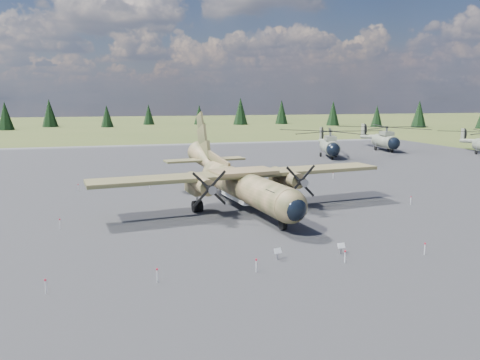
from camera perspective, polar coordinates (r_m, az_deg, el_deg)
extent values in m
plane|color=#4C5224|center=(42.63, 1.65, -4.35)|extent=(500.00, 500.00, 0.00)
cube|color=#595A5E|center=(52.02, -1.61, -1.73)|extent=(120.00, 120.00, 0.04)
cylinder|color=#3D4022|center=(44.21, 0.64, -0.81)|extent=(4.86, 18.03, 2.77)
sphere|color=#3D4022|center=(36.35, 6.15, -3.22)|extent=(3.02, 3.02, 2.72)
sphere|color=black|center=(35.89, 6.56, -3.48)|extent=(2.22, 2.22, 2.00)
cube|color=black|center=(37.55, 5.02, -1.61)|extent=(2.15, 1.81, 0.54)
cone|color=#3D4022|center=(54.85, -4.13, 2.36)|extent=(3.50, 7.08, 4.17)
cube|color=#ABAEB1|center=(45.32, 0.15, -2.01)|extent=(2.57, 6.12, 0.50)
cube|color=#2C361C|center=(44.46, 0.40, 0.74)|extent=(28.91, 6.74, 0.35)
cube|color=#3D4022|center=(44.42, 0.40, 1.02)|extent=(6.32, 4.24, 0.35)
cylinder|color=#3D4022|center=(42.77, -4.96, -0.40)|extent=(2.08, 5.29, 1.49)
cube|color=#3D4022|center=(43.63, -5.26, -1.06)|extent=(1.87, 3.52, 0.79)
cone|color=gray|center=(39.76, -3.57, -1.17)|extent=(0.85, 0.97, 0.75)
cylinder|color=black|center=(43.98, -5.23, -3.21)|extent=(0.99, 1.18, 1.09)
cylinder|color=#3D4022|center=(46.17, 5.64, 0.35)|extent=(2.08, 5.29, 1.49)
cube|color=#3D4022|center=(46.97, 5.18, -0.27)|extent=(1.87, 3.52, 0.79)
cone|color=gray|center=(43.40, 7.63, -0.30)|extent=(0.85, 0.97, 0.75)
cylinder|color=black|center=(47.30, 5.15, -2.28)|extent=(0.99, 1.18, 1.09)
cube|color=#3D4022|center=(51.24, -2.82, 2.51)|extent=(1.16, 7.46, 1.66)
cube|color=#2C361C|center=(55.31, -4.30, 2.48)|extent=(9.70, 3.29, 0.22)
cylinder|color=gray|center=(37.60, 5.26, -4.35)|extent=(0.15, 0.15, 0.89)
cylinder|color=black|center=(37.79, 5.24, -5.40)|extent=(0.45, 0.96, 0.93)
cylinder|color=gray|center=(85.44, 10.87, 3.96)|extent=(4.63, 7.83, 2.57)
sphere|color=black|center=(81.82, 11.29, 3.65)|extent=(2.95, 2.95, 2.36)
sphere|color=gray|center=(89.08, 10.49, 4.21)|extent=(2.95, 2.95, 2.36)
cube|color=gray|center=(84.89, 10.95, 5.03)|extent=(2.63, 3.66, 0.77)
cylinder|color=gray|center=(84.83, 10.97, 5.55)|extent=(0.46, 0.46, 1.03)
cylinder|color=gray|center=(92.83, 10.13, 4.67)|extent=(3.40, 8.64, 1.47)
cube|color=gray|center=(96.53, 9.81, 5.64)|extent=(0.64, 1.44, 2.47)
cylinder|color=black|center=(96.58, 10.02, 5.63)|extent=(0.84, 2.57, 2.67)
cylinder|color=black|center=(82.59, 11.18, 2.71)|extent=(0.48, 0.75, 0.70)
cylinder|color=black|center=(86.60, 9.80, 3.08)|extent=(0.54, 0.88, 0.82)
cylinder|color=gray|center=(86.54, 9.81, 3.43)|extent=(0.18, 0.18, 1.49)
cylinder|color=black|center=(87.05, 11.61, 3.05)|extent=(0.54, 0.88, 0.82)
cylinder|color=gray|center=(86.99, 11.62, 3.41)|extent=(0.18, 0.18, 1.49)
cylinder|color=gray|center=(98.98, 17.28, 4.50)|extent=(3.61, 7.81, 2.61)
sphere|color=black|center=(95.60, 18.23, 4.24)|extent=(2.71, 2.71, 2.40)
sphere|color=gray|center=(102.39, 16.40, 4.71)|extent=(2.71, 2.71, 2.40)
cube|color=gray|center=(98.47, 17.43, 5.44)|extent=(2.21, 3.55, 0.78)
cylinder|color=gray|center=(98.42, 17.46, 5.90)|extent=(0.42, 0.42, 1.04)
cylinder|color=gray|center=(105.93, 15.54, 5.11)|extent=(2.08, 8.96, 1.50)
cube|color=gray|center=(109.44, 14.77, 5.98)|extent=(0.43, 1.48, 2.51)
cylinder|color=black|center=(109.58, 14.94, 5.97)|extent=(0.43, 2.70, 2.72)
cylinder|color=black|center=(96.31, 18.02, 3.42)|extent=(0.39, 0.74, 0.71)
cylinder|color=black|center=(99.67, 16.20, 3.71)|extent=(0.42, 0.87, 0.84)
cylinder|color=gray|center=(99.62, 16.21, 4.03)|extent=(0.16, 0.16, 1.52)
cylinder|color=black|center=(100.85, 17.67, 3.71)|extent=(0.42, 0.87, 0.84)
cylinder|color=gray|center=(100.80, 17.68, 4.02)|extent=(0.16, 0.16, 1.52)
sphere|color=gray|center=(102.07, 27.01, 3.90)|extent=(2.69, 2.69, 2.15)
cylinder|color=gray|center=(105.20, 26.22, 4.29)|extent=(3.12, 7.84, 1.33)
cube|color=gray|center=(108.30, 25.51, 5.10)|extent=(0.59, 1.31, 2.24)
cylinder|color=black|center=(108.44, 25.67, 5.09)|extent=(0.78, 2.33, 2.43)
cylinder|color=black|center=(99.64, 26.83, 3.01)|extent=(0.49, 0.80, 0.75)
cylinder|color=gray|center=(99.60, 26.86, 3.29)|extent=(0.16, 0.16, 1.35)
cube|color=gray|center=(31.29, 4.58, -9.10)|extent=(0.11, 0.11, 0.64)
cube|color=silver|center=(31.14, 4.63, -8.60)|extent=(0.55, 0.33, 0.36)
cube|color=gray|center=(32.96, 12.18, -8.31)|extent=(0.10, 0.10, 0.64)
cube|color=silver|center=(32.82, 12.25, -7.82)|extent=(0.52, 0.24, 0.36)
cylinder|color=silver|center=(28.09, -22.60, -11.95)|extent=(0.07, 0.07, 0.80)
cylinder|color=#B41325|center=(27.95, -22.65, -11.18)|extent=(0.12, 0.12, 0.10)
cylinder|color=silver|center=(27.94, -10.06, -11.43)|extent=(0.07, 0.07, 0.80)
cylinder|color=#B41325|center=(27.80, -10.08, -10.67)|extent=(0.12, 0.12, 0.10)
cylinder|color=silver|center=(29.05, 2.00, -10.44)|extent=(0.07, 0.07, 0.80)
cylinder|color=#B41325|center=(28.91, 2.01, -9.69)|extent=(0.12, 0.12, 0.10)
cylinder|color=silver|center=(31.29, 12.67, -9.17)|extent=(0.07, 0.07, 0.80)
cylinder|color=#B41325|center=(31.16, 12.70, -8.47)|extent=(0.12, 0.12, 0.10)
cylinder|color=silver|center=(34.44, 21.59, -7.85)|extent=(0.07, 0.07, 0.80)
cylinder|color=#B41325|center=(34.33, 21.63, -7.22)|extent=(0.12, 0.12, 0.10)
cylinder|color=silver|center=(56.49, -19.11, -0.94)|extent=(0.07, 0.07, 0.80)
cylinder|color=#B41325|center=(56.42, -19.13, -0.54)|extent=(0.12, 0.12, 0.10)
cylinder|color=silver|center=(56.52, -11.00, -0.56)|extent=(0.07, 0.07, 0.80)
cylinder|color=#B41325|center=(56.45, -11.01, -0.16)|extent=(0.12, 0.12, 0.10)
cylinder|color=silver|center=(57.68, -3.06, -0.18)|extent=(0.07, 0.07, 0.80)
cylinder|color=#B41325|center=(57.61, -3.06, 0.21)|extent=(0.12, 0.12, 0.10)
cylinder|color=silver|center=(59.90, 4.43, 0.18)|extent=(0.07, 0.07, 0.80)
cylinder|color=#B41325|center=(59.83, 4.44, 0.55)|extent=(0.12, 0.12, 0.10)
cylinder|color=silver|center=(63.06, 11.28, 0.50)|extent=(0.07, 0.07, 0.80)
cylinder|color=#B41325|center=(62.99, 11.30, 0.86)|extent=(0.12, 0.12, 0.10)
cylinder|color=silver|center=(40.94, -21.08, -5.05)|extent=(0.07, 0.07, 0.80)
cylinder|color=#B41325|center=(40.84, -21.12, -4.50)|extent=(0.12, 0.12, 0.10)
cylinder|color=silver|center=(49.86, 20.10, -2.39)|extent=(0.07, 0.07, 0.80)
cylinder|color=#B41325|center=(49.78, 20.12, -1.94)|extent=(0.12, 0.12, 0.10)
cone|color=black|center=(185.79, 20.99, 7.55)|extent=(5.55, 5.55, 9.91)
cone|color=black|center=(184.70, 16.33, 7.51)|extent=(4.50, 4.50, 8.04)
cone|color=black|center=(190.57, 11.27, 8.01)|extent=(5.37, 5.37, 9.59)
cone|color=black|center=(198.75, 5.09, 8.29)|extent=(5.60, 5.60, 10.00)
cone|color=black|center=(192.15, 0.06, 8.41)|extent=(6.11, 6.11, 10.91)
cone|color=black|center=(194.39, -4.99, 7.96)|extent=(4.50, 4.50, 8.04)
cone|color=black|center=(195.67, -11.08, 7.86)|extent=(4.61, 4.61, 8.23)
cone|color=black|center=(182.22, -15.93, 7.52)|extent=(4.59, 4.59, 8.20)
cone|color=black|center=(190.45, -22.21, 7.58)|extent=(5.78, 5.78, 10.32)
cone|color=black|center=(177.86, -26.71, 7.02)|extent=(5.36, 5.36, 9.57)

